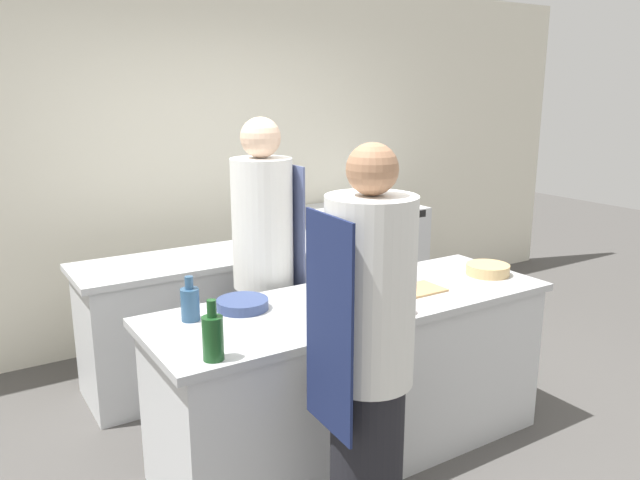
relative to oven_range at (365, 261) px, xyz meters
The scene contains 15 objects.
ground_plane 2.23m from the oven_range, 127.69° to the right, with size 16.00×16.00×0.00m, color #4C4947.
wall_back 1.67m from the oven_range, 163.14° to the left, with size 8.00×0.06×2.80m.
prep_counter 2.18m from the oven_range, 127.69° to the right, with size 2.22×0.76×0.88m.
pass_counter 1.60m from the oven_range, 162.57° to the right, with size 1.98×0.61×0.88m.
oven_range is the anchor object (origin of this frame).
chef_at_prep_near 3.00m from the oven_range, 126.16° to the right, with size 0.38×0.36×1.77m.
chef_at_stove 1.97m from the oven_range, 144.34° to the right, with size 0.36×0.35×1.81m.
bottle_olive_oil 2.71m from the oven_range, 144.57° to the right, with size 0.09×0.09×0.22m.
bottle_vinegar 3.07m from the oven_range, 138.16° to the right, with size 0.09×0.09×0.26m.
bottle_wine 2.18m from the oven_range, 133.05° to the right, with size 0.07×0.07×0.21m.
bottle_cooking_oil 1.88m from the oven_range, 121.21° to the right, with size 0.09×0.09×0.27m.
bowl_mixing_large 1.87m from the oven_range, 102.93° to the right, with size 0.25×0.25×0.06m.
bowl_prep_small 2.48m from the oven_range, 140.96° to the right, with size 0.26×0.26×0.05m.
cup 2.42m from the oven_range, 122.15° to the right, with size 0.10×0.10×0.09m.
cutting_board 2.08m from the oven_range, 119.13° to the right, with size 0.35×0.20×0.01m.
Camera 1 is at (-1.81, -2.52, 1.97)m, focal length 35.00 mm.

